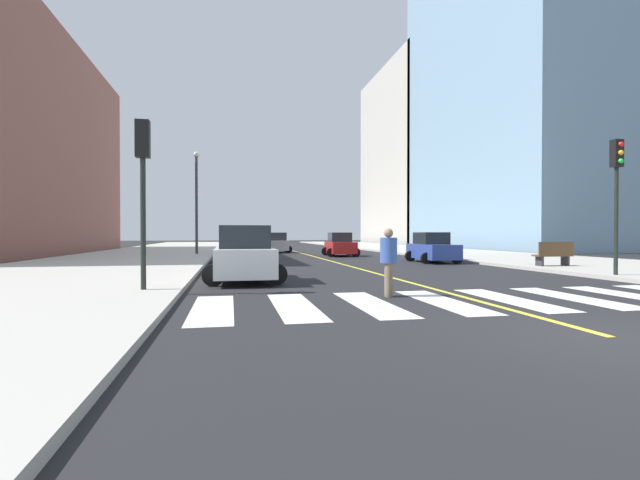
% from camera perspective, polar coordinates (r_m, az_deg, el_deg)
% --- Properties ---
extents(ground_plane, '(220.00, 220.00, 0.00)m').
position_cam_1_polar(ground_plane, '(8.61, 33.03, -10.32)').
color(ground_plane, black).
extents(sidewalk_kerb_east, '(10.00, 120.00, 0.15)m').
position_cam_1_polar(sidewalk_kerb_east, '(31.76, 23.56, -2.11)').
color(sidewalk_kerb_east, '#B2ADA3').
rests_on(sidewalk_kerb_east, ground).
extents(sidewalk_kerb_west, '(10.00, 120.00, 0.15)m').
position_cam_1_polar(sidewalk_kerb_west, '(26.84, -24.80, -2.63)').
color(sidewalk_kerb_west, '#B2ADA3').
rests_on(sidewalk_kerb_west, ground).
extents(crosswalk_paint, '(13.50, 4.00, 0.01)m').
position_cam_1_polar(crosswalk_paint, '(11.77, 19.19, -7.24)').
color(crosswalk_paint, silver).
rests_on(crosswalk_paint, ground).
extents(lane_divider_paint, '(0.16, 80.00, 0.01)m').
position_cam_1_polar(lane_divider_paint, '(46.45, -3.92, -1.24)').
color(lane_divider_paint, yellow).
rests_on(lane_divider_paint, ground).
extents(office_tower_glass, '(20.00, 28.00, 53.43)m').
position_cam_1_polar(office_tower_glass, '(62.58, 25.80, 24.32)').
color(office_tower_glass, '#7A9EB7').
rests_on(office_tower_glass, ground).
extents(parking_garage_concrete, '(18.00, 24.00, 28.88)m').
position_cam_1_polar(parking_garage_concrete, '(79.47, 14.01, 10.02)').
color(parking_garage_concrete, '#B2ADA3').
rests_on(parking_garage_concrete, ground).
extents(car_blue_nearest, '(2.48, 3.92, 1.73)m').
position_cam_1_polar(car_blue_nearest, '(26.68, 14.03, -1.03)').
color(car_blue_nearest, '#2D479E').
rests_on(car_blue_nearest, ground).
extents(car_black_second, '(2.63, 4.15, 1.84)m').
position_cam_1_polar(car_black_second, '(59.39, -10.50, 0.01)').
color(car_black_second, black).
rests_on(car_black_second, ground).
extents(car_red_third, '(2.55, 3.98, 1.74)m').
position_cam_1_polar(car_red_third, '(33.32, 2.56, -0.64)').
color(car_red_third, red).
rests_on(car_red_third, ground).
extents(car_white_fourth, '(2.68, 4.29, 1.91)m').
position_cam_1_polar(car_white_fourth, '(15.67, -9.58, -1.95)').
color(car_white_fourth, silver).
rests_on(car_white_fourth, ground).
extents(car_yellow_fifth, '(2.65, 4.13, 1.81)m').
position_cam_1_polar(car_yellow_fifth, '(35.53, -9.75, -0.51)').
color(car_yellow_fifth, gold).
rests_on(car_yellow_fifth, ground).
extents(car_silver_sixth, '(2.53, 3.98, 1.76)m').
position_cam_1_polar(car_silver_sixth, '(39.67, -5.47, -0.41)').
color(car_silver_sixth, '#B7B7BC').
rests_on(car_silver_sixth, ground).
extents(traffic_light_near_corner, '(0.36, 0.41, 4.91)m').
position_cam_1_polar(traffic_light_near_corner, '(19.64, 33.45, 6.36)').
color(traffic_light_near_corner, black).
rests_on(traffic_light_near_corner, sidewalk_kerb_east).
extents(traffic_light_far_corner, '(0.36, 0.41, 4.52)m').
position_cam_1_polar(traffic_light_far_corner, '(13.04, -21.51, 8.21)').
color(traffic_light_far_corner, black).
rests_on(traffic_light_far_corner, sidewalk_kerb_west).
extents(park_bench, '(1.80, 0.57, 1.12)m').
position_cam_1_polar(park_bench, '(23.59, 27.48, -1.62)').
color(park_bench, brown).
rests_on(park_bench, sidewalk_kerb_east).
extents(pedestrian_crossing, '(0.44, 0.44, 1.78)m').
position_cam_1_polar(pedestrian_crossing, '(11.86, 8.67, -2.41)').
color(pedestrian_crossing, brown).
rests_on(pedestrian_crossing, ground).
extents(street_lamp, '(0.44, 0.44, 7.68)m').
position_cam_1_polar(street_lamp, '(35.30, -15.37, 5.67)').
color(street_lamp, '#38383D').
rests_on(street_lamp, sidewalk_kerb_west).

